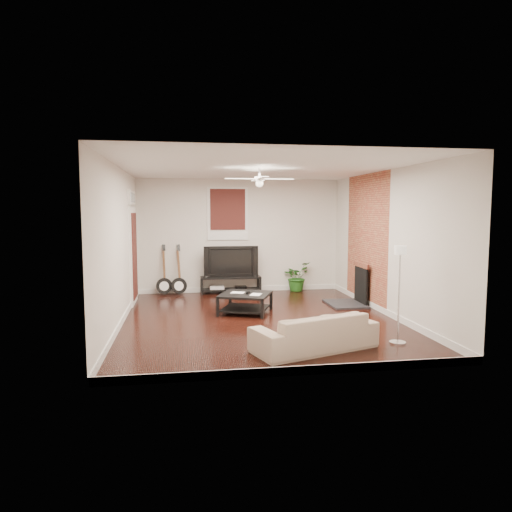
{
  "coord_description": "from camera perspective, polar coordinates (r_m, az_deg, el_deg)",
  "views": [
    {
      "loc": [
        -1.38,
        -8.36,
        2.04
      ],
      "look_at": [
        0.0,
        0.4,
        1.15
      ],
      "focal_mm": 32.33,
      "sensor_mm": 36.0,
      "label": 1
    }
  ],
  "objects": [
    {
      "name": "room",
      "position": [
        8.5,
        0.42,
        1.41
      ],
      "size": [
        5.01,
        6.01,
        2.81
      ],
      "color": "black",
      "rests_on": "ground"
    },
    {
      "name": "brick_accent",
      "position": [
        10.15,
        13.48,
        1.96
      ],
      "size": [
        0.02,
        2.2,
        2.8
      ],
      "primitive_type": "cube",
      "color": "#A04733",
      "rests_on": "floor"
    },
    {
      "name": "fireplace",
      "position": [
        10.15,
        11.85,
        -3.35
      ],
      "size": [
        0.8,
        1.1,
        0.92
      ],
      "primitive_type": "cube",
      "color": "black",
      "rests_on": "floor"
    },
    {
      "name": "window_back",
      "position": [
        11.38,
        -3.52,
        5.26
      ],
      "size": [
        1.0,
        0.06,
        1.3
      ],
      "primitive_type": "cube",
      "color": "#3E1410",
      "rests_on": "wall_back"
    },
    {
      "name": "door_left",
      "position": [
        10.35,
        -14.92,
        1.16
      ],
      "size": [
        0.08,
        1.0,
        2.5
      ],
      "primitive_type": "cube",
      "color": "white",
      "rests_on": "wall_left"
    },
    {
      "name": "tv_stand",
      "position": [
        11.35,
        -3.14,
        -3.58
      ],
      "size": [
        1.47,
        0.39,
        0.41
      ],
      "primitive_type": "cube",
      "color": "black",
      "rests_on": "floor"
    },
    {
      "name": "tv",
      "position": [
        11.29,
        -3.17,
        -0.64
      ],
      "size": [
        1.32,
        0.17,
        0.76
      ],
      "primitive_type": "imported",
      "color": "black",
      "rests_on": "tv_stand"
    },
    {
      "name": "coffee_table",
      "position": [
        9.19,
        -1.33,
        -5.85
      ],
      "size": [
        1.21,
        1.21,
        0.39
      ],
      "primitive_type": "cube",
      "rotation": [
        0.0,
        0.0,
        -0.38
      ],
      "color": "black",
      "rests_on": "floor"
    },
    {
      "name": "sofa",
      "position": [
        6.87,
        7.24,
        -9.25
      ],
      "size": [
        1.98,
        1.28,
        0.54
      ],
      "primitive_type": "imported",
      "rotation": [
        0.0,
        0.0,
        3.47
      ],
      "color": "tan",
      "rests_on": "floor"
    },
    {
      "name": "floor_lamp",
      "position": [
        7.34,
        17.28,
        -4.61
      ],
      "size": [
        0.32,
        0.32,
        1.51
      ],
      "primitive_type": null,
      "rotation": [
        0.0,
        0.0,
        0.33
      ],
      "color": "white",
      "rests_on": "floor"
    },
    {
      "name": "potted_plant",
      "position": [
        11.65,
        5.04,
        -2.55
      ],
      "size": [
        0.87,
        0.87,
        0.73
      ],
      "primitive_type": "imported",
      "rotation": [
        0.0,
        0.0,
        0.75
      ],
      "color": "#215C1A",
      "rests_on": "floor"
    },
    {
      "name": "guitar_left",
      "position": [
        11.21,
        -11.34,
        -1.67
      ],
      "size": [
        0.42,
        0.32,
        1.24
      ],
      "primitive_type": null,
      "rotation": [
        0.0,
        0.0,
        0.14
      ],
      "color": "black",
      "rests_on": "floor"
    },
    {
      "name": "guitar_right",
      "position": [
        11.17,
        -9.55,
        -1.66
      ],
      "size": [
        0.44,
        0.35,
        1.24
      ],
      "primitive_type": null,
      "rotation": [
        0.0,
        0.0,
        0.25
      ],
      "color": "black",
      "rests_on": "floor"
    },
    {
      "name": "ceiling_fan",
      "position": [
        8.49,
        0.43,
        9.51
      ],
      "size": [
        1.24,
        1.24,
        0.32
      ],
      "primitive_type": null,
      "color": "white",
      "rests_on": "ceiling"
    }
  ]
}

